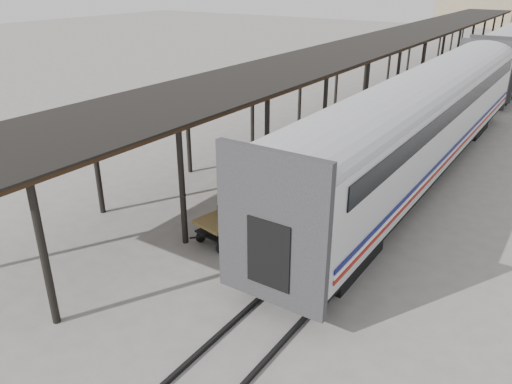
{
  "coord_description": "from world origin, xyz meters",
  "views": [
    {
      "loc": [
        8.72,
        -12.78,
        8.26
      ],
      "look_at": [
        0.44,
        -0.44,
        1.7
      ],
      "focal_mm": 35.0,
      "sensor_mm": 36.0,
      "label": 1
    }
  ],
  "objects_px": {
    "porter": "(225,201)",
    "baggage_cart": "(232,220)",
    "luggage_tug": "(400,98)",
    "pedestrian": "(348,120)"
  },
  "relations": [
    {
      "from": "luggage_tug",
      "to": "porter",
      "type": "distance_m",
      "value": 21.71
    },
    {
      "from": "baggage_cart",
      "to": "luggage_tug",
      "type": "distance_m",
      "value": 21.01
    },
    {
      "from": "pedestrian",
      "to": "baggage_cart",
      "type": "bearing_deg",
      "value": 77.8
    },
    {
      "from": "porter",
      "to": "pedestrian",
      "type": "height_order",
      "value": "porter"
    },
    {
      "from": "luggage_tug",
      "to": "pedestrian",
      "type": "relative_size",
      "value": 0.89
    },
    {
      "from": "baggage_cart",
      "to": "porter",
      "type": "height_order",
      "value": "porter"
    },
    {
      "from": "baggage_cart",
      "to": "pedestrian",
      "type": "xyz_separation_m",
      "value": [
        -1.59,
        12.87,
        0.21
      ]
    },
    {
      "from": "porter",
      "to": "baggage_cart",
      "type": "bearing_deg",
      "value": 40.1
    },
    {
      "from": "luggage_tug",
      "to": "pedestrian",
      "type": "distance_m",
      "value": 8.1
    },
    {
      "from": "porter",
      "to": "pedestrian",
      "type": "relative_size",
      "value": 0.95
    }
  ]
}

